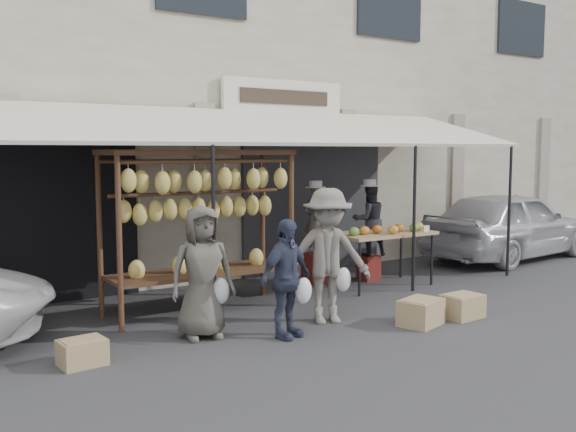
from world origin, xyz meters
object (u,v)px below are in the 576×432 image
customer_left (202,272)px  customer_right (328,256)px  produce_table (384,234)px  vendor_right (369,220)px  sedan (509,225)px  crate_near_a (421,312)px  crate_near_b (462,306)px  crate_far (82,353)px  banana_rack (201,199)px  vendor_left (315,219)px  customer_mid (286,279)px

customer_left → customer_right: 1.67m
produce_table → vendor_right: (0.15, 0.54, 0.17)m
customer_left → sedan: size_ratio=0.38×
crate_near_a → crate_near_b: size_ratio=1.06×
customer_left → crate_far: 1.64m
vendor_right → banana_rack: bearing=24.6°
banana_rack → crate_near_b: 3.80m
vendor_left → vendor_right: 0.96m
customer_mid → crate_far: customer_mid is taller
vendor_right → crate_far: (-5.36, -1.77, -0.91)m
vendor_left → customer_left: (-2.98, -1.87, -0.28)m
customer_left → customer_mid: (0.84, -0.53, -0.08)m
customer_left → crate_near_b: 3.52m
produce_table → customer_mid: size_ratio=1.19×
vendor_right → sedan: size_ratio=0.29×
vendor_right → sedan: 3.83m
customer_left → crate_far: (-1.48, -0.23, -0.66)m
vendor_right → customer_left: bearing=38.7°
produce_table → crate_near_a: size_ratio=3.08×
vendor_left → customer_right: 2.52m
vendor_left → vendor_right: vendor_right is taller
produce_table → customer_left: (-3.72, -1.01, -0.08)m
banana_rack → crate_near_a: bearing=-45.7°
vendor_right → customer_right: bearing=56.1°
crate_near_b → sedan: bearing=31.6°
vendor_right → customer_right: customer_right is taller
banana_rack → crate_near_a: (2.07, -2.11, -1.41)m
vendor_left → crate_far: 5.02m
customer_left → customer_mid: customer_left is taller
vendor_left → customer_left: vendor_left is taller
produce_table → crate_near_b: size_ratio=3.28×
banana_rack → customer_right: banana_rack is taller
banana_rack → crate_near_b: size_ratio=5.02×
produce_table → sedan: (3.97, 0.64, -0.16)m
customer_left → banana_rack: bearing=72.9°
crate_near_a → crate_far: crate_near_a is taller
crate_far → customer_left: bearing=8.7°
banana_rack → customer_left: size_ratio=1.64×
crate_near_a → sedan: 5.80m
sedan → produce_table: bearing=93.8°
banana_rack → crate_near_b: bearing=-37.7°
crate_near_a → sedan: size_ratio=0.13×
customer_right → sedan: customer_right is taller
vendor_left → customer_left: 3.53m
customer_mid → crate_near_b: customer_mid is taller
crate_near_a → crate_far: 4.14m
customer_left → customer_mid: 0.99m
customer_right → produce_table: bearing=51.0°
produce_table → vendor_left: size_ratio=1.48×
customer_mid → crate_near_a: size_ratio=2.59×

